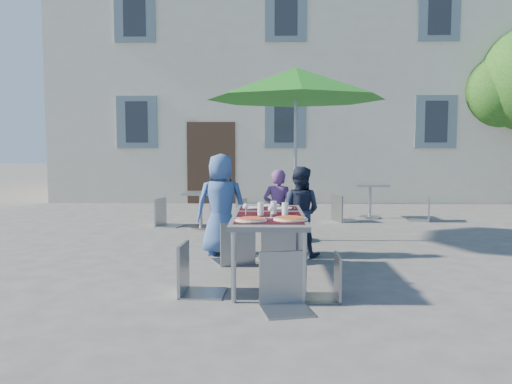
{
  "coord_description": "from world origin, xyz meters",
  "views": [
    {
      "loc": [
        -0.5,
        -5.99,
        1.49
      ],
      "look_at": [
        -0.64,
        0.5,
        0.92
      ],
      "focal_mm": 35.0,
      "sensor_mm": 36.0,
      "label": 1
    }
  ],
  "objects_px": {
    "child_0": "(221,204)",
    "bg_chair_l_0": "(165,195)",
    "chair_0": "(235,216)",
    "chair_5": "(284,247)",
    "chair_4": "(329,250)",
    "bg_chair_r_0": "(237,195)",
    "bg_chair_l_1": "(342,192)",
    "cafe_table_1": "(370,195)",
    "child_2": "(299,211)",
    "dining_table": "(269,219)",
    "pizza_near_left": "(251,219)",
    "chair_3": "(193,238)",
    "pizza_near_right": "(291,218)",
    "patio_umbrella": "(296,85)",
    "child_1": "(278,211)",
    "bg_chair_r_1": "(424,194)",
    "chair_2": "(293,220)",
    "cafe_table_0": "(201,205)",
    "chair_1": "(277,215)"
  },
  "relations": [
    {
      "from": "dining_table",
      "to": "chair_5",
      "type": "bearing_deg",
      "value": -82.02
    },
    {
      "from": "child_1",
      "to": "chair_3",
      "type": "height_order",
      "value": "child_1"
    },
    {
      "from": "child_1",
      "to": "bg_chair_l_1",
      "type": "bearing_deg",
      "value": -97.38
    },
    {
      "from": "bg_chair_r_0",
      "to": "bg_chair_l_1",
      "type": "height_order",
      "value": "bg_chair_l_1"
    },
    {
      "from": "chair_2",
      "to": "chair_4",
      "type": "distance_m",
      "value": 1.78
    },
    {
      "from": "child_2",
      "to": "patio_umbrella",
      "type": "distance_m",
      "value": 2.2
    },
    {
      "from": "child_2",
      "to": "chair_3",
      "type": "xyz_separation_m",
      "value": [
        -1.21,
        -1.86,
        -0.04
      ]
    },
    {
      "from": "bg_chair_l_0",
      "to": "cafe_table_1",
      "type": "height_order",
      "value": "bg_chair_l_0"
    },
    {
      "from": "chair_5",
      "to": "cafe_table_1",
      "type": "bearing_deg",
      "value": 71.37
    },
    {
      "from": "child_1",
      "to": "bg_chair_r_1",
      "type": "xyz_separation_m",
      "value": [
        3.08,
        3.26,
        -0.05
      ]
    },
    {
      "from": "child_0",
      "to": "bg_chair_l_0",
      "type": "xyz_separation_m",
      "value": [
        -1.31,
        2.57,
        -0.11
      ]
    },
    {
      "from": "bg_chair_r_1",
      "to": "patio_umbrella",
      "type": "bearing_deg",
      "value": -141.01
    },
    {
      "from": "child_0",
      "to": "bg_chair_r_1",
      "type": "distance_m",
      "value": 5.13
    },
    {
      "from": "pizza_near_left",
      "to": "pizza_near_right",
      "type": "height_order",
      "value": "same"
    },
    {
      "from": "pizza_near_left",
      "to": "chair_0",
      "type": "bearing_deg",
      "value": 100.56
    },
    {
      "from": "dining_table",
      "to": "cafe_table_1",
      "type": "relative_size",
      "value": 2.52
    },
    {
      "from": "pizza_near_right",
      "to": "chair_3",
      "type": "distance_m",
      "value": 1.02
    },
    {
      "from": "pizza_near_left",
      "to": "chair_2",
      "type": "distance_m",
      "value": 1.66
    },
    {
      "from": "dining_table",
      "to": "bg_chair_l_0",
      "type": "height_order",
      "value": "bg_chair_l_0"
    },
    {
      "from": "child_0",
      "to": "cafe_table_1",
      "type": "height_order",
      "value": "child_0"
    },
    {
      "from": "bg_chair_l_0",
      "to": "bg_chair_r_1",
      "type": "relative_size",
      "value": 1.08
    },
    {
      "from": "pizza_near_right",
      "to": "bg_chair_l_0",
      "type": "distance_m",
      "value": 4.9
    },
    {
      "from": "child_2",
      "to": "chair_2",
      "type": "bearing_deg",
      "value": 88.85
    },
    {
      "from": "pizza_near_left",
      "to": "child_2",
      "type": "height_order",
      "value": "child_2"
    },
    {
      "from": "chair_1",
      "to": "patio_umbrella",
      "type": "relative_size",
      "value": 0.37
    },
    {
      "from": "bg_chair_r_0",
      "to": "pizza_near_right",
      "type": "bearing_deg",
      "value": -79.26
    },
    {
      "from": "pizza_near_right",
      "to": "child_1",
      "type": "xyz_separation_m",
      "value": [
        -0.08,
        1.9,
        -0.17
      ]
    },
    {
      "from": "chair_2",
      "to": "chair_4",
      "type": "height_order",
      "value": "chair_2"
    },
    {
      "from": "dining_table",
      "to": "child_2",
      "type": "bearing_deg",
      "value": 71.34
    },
    {
      "from": "child_2",
      "to": "bg_chair_l_0",
      "type": "relative_size",
      "value": 1.22
    },
    {
      "from": "chair_4",
      "to": "cafe_table_1",
      "type": "bearing_deg",
      "value": 74.56
    },
    {
      "from": "pizza_near_right",
      "to": "child_0",
      "type": "bearing_deg",
      "value": 116.06
    },
    {
      "from": "pizza_near_left",
      "to": "pizza_near_right",
      "type": "distance_m",
      "value": 0.41
    },
    {
      "from": "pizza_near_left",
      "to": "patio_umbrella",
      "type": "distance_m",
      "value": 3.49
    },
    {
      "from": "patio_umbrella",
      "to": "cafe_table_0",
      "type": "xyz_separation_m",
      "value": [
        -1.69,
        1.17,
        -2.05
      ]
    },
    {
      "from": "patio_umbrella",
      "to": "cafe_table_0",
      "type": "distance_m",
      "value": 2.9
    },
    {
      "from": "chair_4",
      "to": "bg_chair_r_0",
      "type": "xyz_separation_m",
      "value": [
        -1.19,
        4.58,
        0.11
      ]
    },
    {
      "from": "chair_3",
      "to": "bg_chair_l_1",
      "type": "height_order",
      "value": "bg_chair_l_1"
    },
    {
      "from": "child_2",
      "to": "bg_chair_r_0",
      "type": "relative_size",
      "value": 1.22
    },
    {
      "from": "dining_table",
      "to": "chair_3",
      "type": "relative_size",
      "value": 1.86
    },
    {
      "from": "chair_0",
      "to": "chair_5",
      "type": "bearing_deg",
      "value": -72.38
    },
    {
      "from": "child_0",
      "to": "chair_1",
      "type": "height_order",
      "value": "child_0"
    },
    {
      "from": "cafe_table_0",
      "to": "bg_chair_r_0",
      "type": "xyz_separation_m",
      "value": [
        0.65,
        0.25,
        0.16
      ]
    },
    {
      "from": "bg_chair_l_1",
      "to": "cafe_table_1",
      "type": "bearing_deg",
      "value": 34.84
    },
    {
      "from": "chair_0",
      "to": "bg_chair_l_0",
      "type": "height_order",
      "value": "chair_0"
    },
    {
      "from": "child_0",
      "to": "bg_chair_r_0",
      "type": "bearing_deg",
      "value": -96.04
    },
    {
      "from": "dining_table",
      "to": "bg_chair_l_1",
      "type": "distance_m",
      "value": 4.86
    },
    {
      "from": "chair_0",
      "to": "chair_5",
      "type": "xyz_separation_m",
      "value": [
        0.57,
        -1.79,
        -0.05
      ]
    },
    {
      "from": "bg_chair_r_0",
      "to": "bg_chair_r_1",
      "type": "bearing_deg",
      "value": 12.37
    },
    {
      "from": "dining_table",
      "to": "pizza_near_left",
      "type": "bearing_deg",
      "value": -108.88
    }
  ]
}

